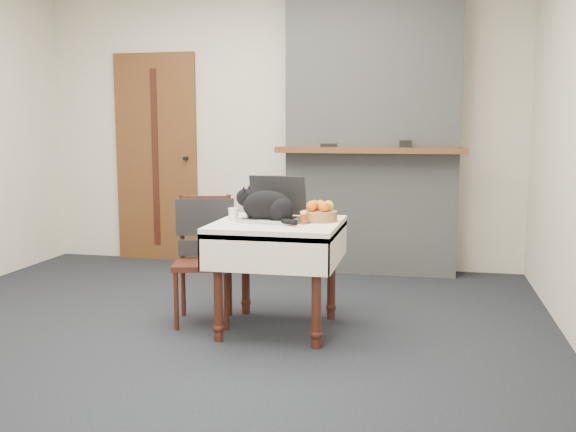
{
  "coord_description": "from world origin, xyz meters",
  "views": [
    {
      "loc": [
        1.38,
        -3.87,
        1.28
      ],
      "look_at": [
        0.55,
        -0.04,
        0.74
      ],
      "focal_mm": 40.0,
      "sensor_mm": 36.0,
      "label": 1
    }
  ],
  "objects_px": {
    "side_table": "(278,239)",
    "fruit_basket": "(319,213)",
    "chair": "(204,241)",
    "laptop": "(274,209)",
    "cream_jar": "(234,214)",
    "door": "(156,158)",
    "pill_bottle": "(303,218)",
    "cat": "(268,207)"
  },
  "relations": [
    {
      "from": "side_table",
      "to": "fruit_basket",
      "type": "distance_m",
      "value": 0.31
    },
    {
      "from": "chair",
      "to": "laptop",
      "type": "bearing_deg",
      "value": -19.4
    },
    {
      "from": "cream_jar",
      "to": "chair",
      "type": "relative_size",
      "value": 0.09
    },
    {
      "from": "door",
      "to": "laptop",
      "type": "relative_size",
      "value": 5.01
    },
    {
      "from": "laptop",
      "to": "pill_bottle",
      "type": "relative_size",
      "value": 5.07
    },
    {
      "from": "side_table",
      "to": "laptop",
      "type": "relative_size",
      "value": 1.95
    },
    {
      "from": "cat",
      "to": "chair",
      "type": "relative_size",
      "value": 0.53
    },
    {
      "from": "side_table",
      "to": "cat",
      "type": "distance_m",
      "value": 0.22
    },
    {
      "from": "pill_bottle",
      "to": "laptop",
      "type": "bearing_deg",
      "value": 147.52
    },
    {
      "from": "laptop",
      "to": "cat",
      "type": "xyz_separation_m",
      "value": [
        -0.01,
        -0.11,
        0.03
      ]
    },
    {
      "from": "laptop",
      "to": "cat",
      "type": "height_order",
      "value": "laptop"
    },
    {
      "from": "door",
      "to": "cat",
      "type": "distance_m",
      "value": 2.58
    },
    {
      "from": "door",
      "to": "chair",
      "type": "height_order",
      "value": "door"
    },
    {
      "from": "laptop",
      "to": "chair",
      "type": "bearing_deg",
      "value": 178.3
    },
    {
      "from": "cat",
      "to": "pill_bottle",
      "type": "xyz_separation_m",
      "value": [
        0.23,
        -0.04,
        -0.06
      ]
    },
    {
      "from": "cat",
      "to": "cream_jar",
      "type": "bearing_deg",
      "value": 179.92
    },
    {
      "from": "laptop",
      "to": "side_table",
      "type": "bearing_deg",
      "value": -53.6
    },
    {
      "from": "laptop",
      "to": "pill_bottle",
      "type": "bearing_deg",
      "value": -28.24
    },
    {
      "from": "door",
      "to": "pill_bottle",
      "type": "height_order",
      "value": "door"
    },
    {
      "from": "cream_jar",
      "to": "door",
      "type": "bearing_deg",
      "value": 125.34
    },
    {
      "from": "chair",
      "to": "fruit_basket",
      "type": "bearing_deg",
      "value": -15.92
    },
    {
      "from": "chair",
      "to": "door",
      "type": "bearing_deg",
      "value": 108.3
    },
    {
      "from": "door",
      "to": "cream_jar",
      "type": "height_order",
      "value": "door"
    },
    {
      "from": "door",
      "to": "cream_jar",
      "type": "distance_m",
      "value": 2.39
    },
    {
      "from": "door",
      "to": "laptop",
      "type": "xyz_separation_m",
      "value": [
        1.63,
        -1.89,
        -0.23
      ]
    },
    {
      "from": "side_table",
      "to": "chair",
      "type": "distance_m",
      "value": 0.55
    },
    {
      "from": "side_table",
      "to": "pill_bottle",
      "type": "height_order",
      "value": "pill_bottle"
    },
    {
      "from": "door",
      "to": "side_table",
      "type": "relative_size",
      "value": 2.56
    },
    {
      "from": "cream_jar",
      "to": "fruit_basket",
      "type": "relative_size",
      "value": 0.33
    },
    {
      "from": "cat",
      "to": "fruit_basket",
      "type": "xyz_separation_m",
      "value": [
        0.3,
        0.12,
        -0.05
      ]
    },
    {
      "from": "pill_bottle",
      "to": "chair",
      "type": "xyz_separation_m",
      "value": [
        -0.71,
        0.19,
        -0.2
      ]
    },
    {
      "from": "side_table",
      "to": "laptop",
      "type": "distance_m",
      "value": 0.2
    },
    {
      "from": "laptop",
      "to": "door",
      "type": "bearing_deg",
      "value": 134.96
    },
    {
      "from": "side_table",
      "to": "door",
      "type": "bearing_deg",
      "value": 130.45
    },
    {
      "from": "side_table",
      "to": "pill_bottle",
      "type": "relative_size",
      "value": 9.91
    },
    {
      "from": "cat",
      "to": "cream_jar",
      "type": "distance_m",
      "value": 0.26
    },
    {
      "from": "door",
      "to": "fruit_basket",
      "type": "relative_size",
      "value": 8.77
    },
    {
      "from": "side_table",
      "to": "chair",
      "type": "relative_size",
      "value": 0.93
    },
    {
      "from": "cat",
      "to": "chair",
      "type": "bearing_deg",
      "value": 175.17
    },
    {
      "from": "door",
      "to": "side_table",
      "type": "bearing_deg",
      "value": -49.55
    },
    {
      "from": "fruit_basket",
      "to": "cream_jar",
      "type": "bearing_deg",
      "value": -173.23
    },
    {
      "from": "door",
      "to": "pill_bottle",
      "type": "xyz_separation_m",
      "value": [
        1.85,
        -2.03,
        -0.26
      ]
    }
  ]
}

